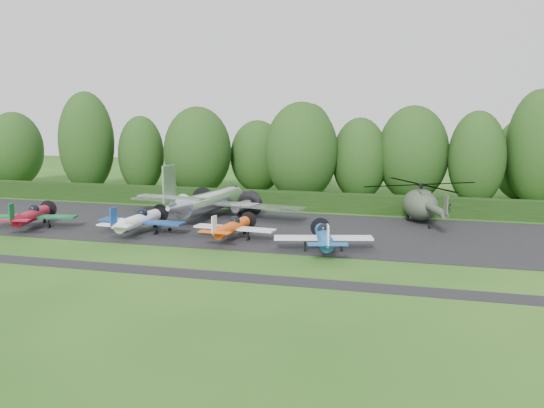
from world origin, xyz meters
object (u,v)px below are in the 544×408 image
(transport_plane, at_px, (209,202))
(light_plane_white, at_px, (138,220))
(light_plane_orange, at_px, (232,227))
(helicopter, at_px, (420,202))
(light_plane_red, at_px, (31,216))
(light_plane_blue, at_px, (324,237))

(transport_plane, distance_m, light_plane_white, 9.54)
(light_plane_orange, bearing_deg, helicopter, 35.18)
(light_plane_red, xyz_separation_m, light_plane_orange, (19.40, 0.35, -0.12))
(transport_plane, bearing_deg, light_plane_blue, -47.40)
(transport_plane, height_order, light_plane_red, transport_plane)
(transport_plane, relative_size, helicopter, 1.39)
(light_plane_red, relative_size, helicopter, 0.59)
(transport_plane, xyz_separation_m, light_plane_red, (-13.78, -9.41, -0.47))
(light_plane_orange, height_order, helicopter, helicopter)
(transport_plane, bearing_deg, light_plane_red, -154.09)
(light_plane_blue, bearing_deg, light_plane_orange, -179.57)
(helicopter, bearing_deg, light_plane_blue, -97.03)
(light_plane_red, height_order, light_plane_white, light_plane_white)
(light_plane_orange, bearing_deg, transport_plane, 117.24)
(light_plane_orange, xyz_separation_m, helicopter, (14.91, 12.40, 0.93))
(light_plane_red, bearing_deg, light_plane_white, 15.93)
(light_plane_orange, distance_m, light_plane_blue, 8.49)
(light_plane_red, bearing_deg, light_plane_orange, 14.82)
(transport_plane, distance_m, light_plane_red, 16.69)
(light_plane_orange, bearing_deg, light_plane_white, 175.12)
(transport_plane, relative_size, light_plane_orange, 2.59)
(helicopter, bearing_deg, transport_plane, -153.02)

